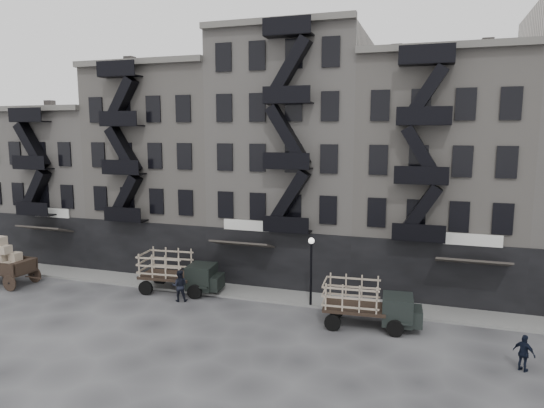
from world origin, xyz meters
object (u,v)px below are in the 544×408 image
(stake_truck_west, at_px, (179,269))
(policeman, at_px, (524,353))
(wagon, at_px, (4,257))
(pedestrian_mid, at_px, (180,286))
(stake_truck_east, at_px, (369,301))

(stake_truck_west, distance_m, policeman, 20.25)
(wagon, relative_size, pedestrian_mid, 2.06)
(policeman, bearing_deg, stake_truck_east, 14.76)
(stake_truck_east, bearing_deg, stake_truck_west, 167.09)
(stake_truck_west, bearing_deg, policeman, -18.64)
(stake_truck_west, bearing_deg, wagon, -174.57)
(policeman, bearing_deg, wagon, 31.80)
(stake_truck_west, xyz_separation_m, pedestrian_mid, (0.87, -1.52, -0.55))
(stake_truck_east, relative_size, pedestrian_mid, 2.66)
(stake_truck_west, height_order, policeman, stake_truck_west)
(stake_truck_east, relative_size, policeman, 3.17)
(stake_truck_east, height_order, pedestrian_mid, stake_truck_east)
(wagon, xyz_separation_m, pedestrian_mid, (13.10, 0.76, -0.93))
(wagon, xyz_separation_m, stake_truck_east, (24.77, 0.34, -0.44))
(wagon, bearing_deg, stake_truck_west, 13.88)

